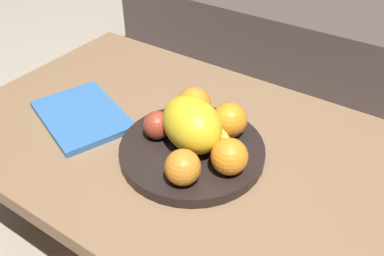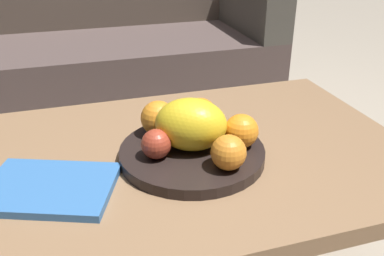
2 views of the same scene
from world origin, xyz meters
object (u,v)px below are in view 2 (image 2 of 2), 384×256
at_px(melon_large_front, 191,124).
at_px(fruit_bowl, 192,153).
at_px(orange_front, 158,118).
at_px(orange_right, 241,131).
at_px(apple_front, 156,144).
at_px(couch, 92,56).
at_px(magazine, 49,188).
at_px(orange_left, 200,114).
at_px(orange_back, 229,152).
at_px(banana_bunch, 188,127).
at_px(coffee_table, 170,170).

bearing_deg(melon_large_front, fruit_bowl, -57.59).
relative_size(fruit_bowl, orange_front, 3.93).
height_order(orange_right, apple_front, orange_right).
height_order(couch, magazine, couch).
xyz_separation_m(orange_left, orange_back, (0.00, -0.18, -0.00)).
relative_size(fruit_bowl, apple_front, 5.04).
relative_size(orange_left, banana_bunch, 0.47).
bearing_deg(magazine, orange_right, 23.42).
distance_m(banana_bunch, magazine, 0.33).
height_order(orange_front, banana_bunch, orange_front).
height_order(coffee_table, apple_front, apple_front).
height_order(melon_large_front, magazine, melon_large_front).
distance_m(couch, apple_front, 1.27).
bearing_deg(orange_front, fruit_bowl, -58.40).
bearing_deg(orange_left, magazine, -160.87).
xyz_separation_m(coffee_table, orange_right, (0.15, -0.06, 0.11)).
bearing_deg(orange_front, magazine, -153.07).
relative_size(orange_front, apple_front, 1.28).
bearing_deg(fruit_bowl, orange_right, -12.35).
xyz_separation_m(couch, magazine, (-0.18, -1.28, 0.13)).
bearing_deg(orange_back, orange_right, 51.88).
distance_m(coffee_table, melon_large_front, 0.14).
bearing_deg(orange_left, melon_large_front, -120.23).
bearing_deg(fruit_bowl, apple_front, -169.74).
xyz_separation_m(couch, apple_front, (0.04, -1.26, 0.17)).
distance_m(fruit_bowl, banana_bunch, 0.06).
distance_m(orange_front, orange_left, 0.10).
bearing_deg(magazine, couch, 103.14).
relative_size(orange_right, orange_back, 1.04).
relative_size(melon_large_front, orange_front, 1.90).
height_order(orange_right, orange_back, orange_right).
height_order(couch, orange_left, couch).
relative_size(coffee_table, orange_back, 15.44).
relative_size(coffee_table, banana_bunch, 6.74).
height_order(coffee_table, orange_left, orange_left).
distance_m(fruit_bowl, orange_front, 0.12).
relative_size(couch, orange_left, 21.44).
bearing_deg(orange_front, apple_front, -105.47).
height_order(couch, apple_front, couch).
xyz_separation_m(fruit_bowl, banana_bunch, (0.01, 0.05, 0.04)).
bearing_deg(apple_front, banana_bunch, 36.35).
bearing_deg(coffee_table, orange_back, -55.99).
bearing_deg(fruit_bowl, coffee_table, 143.18).
distance_m(coffee_table, fruit_bowl, 0.08).
distance_m(fruit_bowl, melon_large_front, 0.07).
xyz_separation_m(melon_large_front, apple_front, (-0.08, -0.02, -0.03)).
bearing_deg(orange_right, couch, 100.27).
bearing_deg(orange_left, couch, 98.27).
distance_m(coffee_table, orange_front, 0.12).
relative_size(couch, banana_bunch, 10.17).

